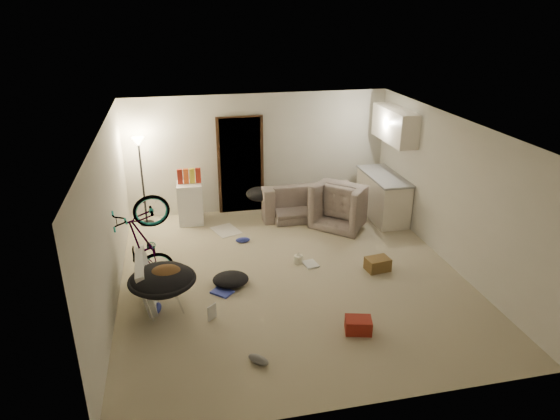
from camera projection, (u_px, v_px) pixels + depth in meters
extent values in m
cube|color=#B5A98B|center=(291.00, 275.00, 8.28)|extent=(5.50, 6.00, 0.02)
cube|color=white|center=(293.00, 126.00, 7.31)|extent=(5.50, 6.00, 0.02)
cube|color=beige|center=(259.00, 153.00, 10.51)|extent=(5.50, 0.02, 2.50)
cube|color=beige|center=(361.00, 313.00, 5.08)|extent=(5.50, 0.02, 2.50)
cube|color=beige|center=(108.00, 220.00, 7.25)|extent=(0.02, 6.00, 2.50)
cube|color=beige|center=(452.00, 192.00, 8.33)|extent=(0.02, 6.00, 2.50)
cube|color=black|center=(241.00, 165.00, 10.49)|extent=(0.85, 0.10, 2.04)
cube|color=#362012|center=(241.00, 166.00, 10.46)|extent=(0.97, 0.04, 2.10)
cylinder|color=black|center=(147.00, 223.00, 10.19)|extent=(0.28, 0.28, 0.03)
cylinder|color=black|center=(143.00, 185.00, 9.87)|extent=(0.04, 0.04, 1.70)
cone|color=#FFE0A5|center=(138.00, 142.00, 9.54)|extent=(0.24, 0.24, 0.18)
cube|color=white|center=(383.00, 197.00, 10.39)|extent=(0.60, 1.50, 0.88)
cube|color=gray|center=(384.00, 176.00, 10.21)|extent=(0.64, 1.54, 0.04)
cube|color=white|center=(395.00, 125.00, 9.83)|extent=(0.38, 1.40, 0.65)
imported|color=#363D35|center=(304.00, 203.00, 10.55)|extent=(1.87, 0.76, 0.54)
imported|color=#363D35|center=(345.00, 207.00, 10.14)|extent=(1.36, 1.36, 0.67)
imported|color=black|center=(147.00, 262.00, 7.80)|extent=(1.68, 0.91, 0.93)
imported|color=maroon|center=(208.00, 321.00, 7.05)|extent=(0.29, 0.29, 0.02)
cube|color=white|center=(191.00, 203.00, 10.12)|extent=(0.52, 0.52, 0.84)
cube|color=maroon|center=(180.00, 177.00, 9.87)|extent=(0.11, 0.08, 0.30)
cube|color=#D7511A|center=(186.00, 176.00, 9.89)|extent=(0.10, 0.07, 0.30)
cube|color=yellow|center=(192.00, 176.00, 9.91)|extent=(0.11, 0.09, 0.30)
cube|color=maroon|center=(198.00, 175.00, 9.94)|extent=(0.11, 0.08, 0.30)
cylinder|color=silver|center=(164.00, 296.00, 7.26)|extent=(0.64, 0.64, 0.45)
ellipsoid|color=black|center=(162.00, 280.00, 7.15)|extent=(0.90, 0.90, 0.38)
torus|color=black|center=(162.00, 280.00, 7.15)|extent=(0.98, 0.98, 0.07)
ellipsoid|color=#55371D|center=(165.00, 274.00, 7.09)|extent=(0.55, 0.48, 0.22)
ellipsoid|color=black|center=(260.00, 194.00, 10.26)|extent=(0.65, 0.58, 0.28)
cube|color=silver|center=(146.00, 280.00, 7.46)|extent=(0.31, 1.05, 0.70)
cube|color=brown|center=(378.00, 264.00, 8.39)|extent=(0.42, 0.32, 0.22)
cube|color=maroon|center=(358.00, 325.00, 6.81)|extent=(0.41, 0.34, 0.21)
cylinder|color=silver|center=(298.00, 259.00, 8.63)|extent=(0.15, 0.15, 0.15)
cone|color=silver|center=(298.00, 254.00, 8.59)|extent=(0.08, 0.08, 0.06)
cube|color=beige|center=(226.00, 230.00, 9.89)|extent=(0.63, 0.71, 0.01)
cube|color=#2F3CAB|center=(222.00, 292.00, 7.75)|extent=(0.39, 0.38, 0.03)
cube|color=silver|center=(310.00, 264.00, 8.59)|extent=(0.27, 0.32, 0.03)
ellipsoid|color=#2F3CAB|center=(243.00, 240.00, 9.38)|extent=(0.28, 0.12, 0.10)
ellipsoid|color=#2F3CAB|center=(157.00, 308.00, 7.27)|extent=(0.16, 0.30, 0.11)
ellipsoid|color=slate|center=(258.00, 360.00, 6.22)|extent=(0.30, 0.29, 0.11)
ellipsoid|color=black|center=(231.00, 279.00, 7.96)|extent=(0.61, 0.54, 0.19)
ellipsoid|color=black|center=(278.00, 212.00, 10.61)|extent=(0.50, 0.45, 0.14)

